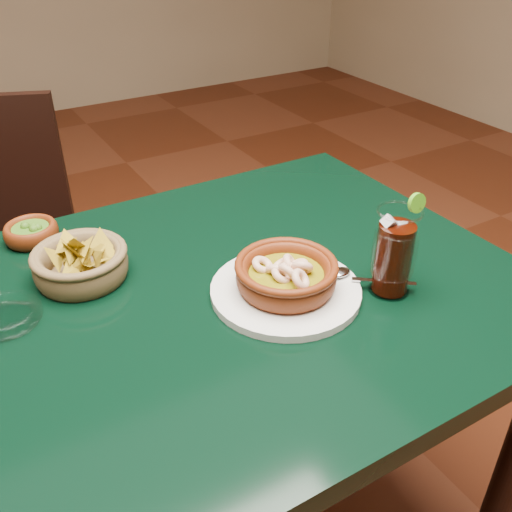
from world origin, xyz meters
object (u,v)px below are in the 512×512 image
chip_basket (81,263)px  cola_drink (394,253)px  shrimp_plate (286,279)px  dining_table (180,351)px

chip_basket → cola_drink: 0.53m
shrimp_plate → cola_drink: bearing=-27.0°
chip_basket → cola_drink: size_ratio=1.13×
shrimp_plate → chip_basket: size_ratio=1.63×
chip_basket → dining_table: bearing=-55.5°
chip_basket → shrimp_plate: bearing=-38.6°
dining_table → cola_drink: (0.33, -0.15, 0.17)m
dining_table → shrimp_plate: shrimp_plate is taller
dining_table → cola_drink: 0.40m
shrimp_plate → chip_basket: bearing=141.4°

